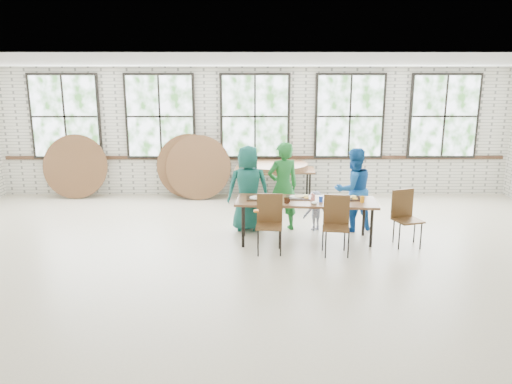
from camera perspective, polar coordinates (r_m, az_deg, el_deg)
room at (r=11.70m, az=-0.12°, el=8.42°), size 12.00×12.00×12.00m
dining_table at (r=8.62m, az=5.73°, el=-1.27°), size 2.46×1.02×0.74m
chair_near_left at (r=8.16m, az=1.54°, el=-3.01°), size 0.45×0.43×0.95m
chair_near_right at (r=8.19m, az=9.14°, el=-3.14°), size 0.48×0.47×0.95m
chair_spare at (r=8.84m, az=16.66°, el=-2.30°), size 0.53×0.52×0.95m
adult_teal at (r=9.18m, az=-0.89°, el=0.42°), size 0.82×0.57×1.59m
adult_green at (r=9.19m, az=3.09°, el=0.62°), size 0.70×0.58×1.66m
toddler at (r=9.36m, az=6.79°, el=-2.11°), size 0.55×0.44×0.74m
adult_blue at (r=9.37m, az=11.05°, el=0.27°), size 0.90×0.81×1.54m
storage_table at (r=11.31m, az=2.12°, el=2.38°), size 1.84×0.84×0.74m
tabletop_clutter at (r=8.60m, az=6.59°, el=-0.80°), size 1.99×0.64×0.11m
round_tops_stacked at (r=11.29m, az=2.12°, el=2.97°), size 1.50×1.50×0.13m
round_tops_leaning at (r=11.81m, az=-11.56°, el=2.83°), size 4.37×0.49×1.49m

